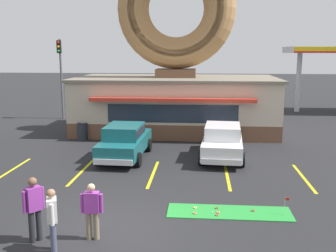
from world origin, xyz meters
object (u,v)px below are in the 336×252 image
pedestrian_beanie_man (52,217)px  traffic_light_pole (61,68)px  putting_flag_pin (286,202)px  car_white (222,140)px  golf_ball (212,212)px  pedestrian_blue_sweater_man (34,206)px  pedestrian_hooded_kid (92,209)px  car_teal (125,140)px  trash_bin (82,131)px

pedestrian_beanie_man → traffic_light_pole: bearing=108.9°
putting_flag_pin → car_white: 6.65m
golf_ball → pedestrian_blue_sweater_man: (-4.68, -2.17, 0.93)m
pedestrian_blue_sweater_man → pedestrian_hooded_kid: bearing=9.1°
pedestrian_beanie_man → pedestrian_blue_sweater_man: bearing=144.9°
traffic_light_pole → car_white: bearing=-42.0°
car_white → pedestrian_beanie_man: pedestrian_beanie_man is taller
pedestrian_hooded_kid → traffic_light_pole: traffic_light_pole is taller
golf_ball → car_teal: 7.30m
golf_ball → pedestrian_beanie_man: 4.87m
car_teal → putting_flag_pin: bearing=-44.7°
pedestrian_hooded_kid → trash_bin: bearing=108.1°
putting_flag_pin → golf_ball: bearing=-178.5°
putting_flag_pin → traffic_light_pole: (-12.84, 16.56, 3.27)m
putting_flag_pin → pedestrian_hooded_kid: 5.80m
golf_ball → pedestrian_blue_sweater_man: bearing=-155.1°
golf_ball → car_teal: bearing=122.6°
car_white → pedestrian_hooded_kid: (-3.83, -8.44, -0.03)m
pedestrian_blue_sweater_man → pedestrian_hooded_kid: pedestrian_blue_sweater_man is taller
golf_ball → pedestrian_beanie_man: (-4.01, -2.64, 0.85)m
putting_flag_pin → pedestrian_blue_sweater_man: (-6.89, -2.23, 0.54)m
car_white → car_teal: bearing=-175.1°
golf_ball → pedestrian_beanie_man: bearing=-146.7°
pedestrian_blue_sweater_man → traffic_light_pole: traffic_light_pole is taller
car_white → pedestrian_hooded_kid: 9.27m
pedestrian_beanie_man → trash_bin: bearing=103.7°
putting_flag_pin → pedestrian_hooded_kid: (-5.43, -1.99, 0.41)m
golf_ball → car_teal: (-3.90, 6.11, 0.82)m
trash_bin → traffic_light_pole: size_ratio=0.17×
golf_ball → trash_bin: (-7.02, 9.69, 0.45)m
putting_flag_pin → pedestrian_hooded_kid: size_ratio=0.36×
car_teal → pedestrian_blue_sweater_man: pedestrian_blue_sweater_man is taller
pedestrian_blue_sweater_man → golf_ball: bearing=24.9°
traffic_light_pole → car_teal: bearing=-57.4°
putting_flag_pin → pedestrian_blue_sweater_man: bearing=-162.1°
pedestrian_blue_sweater_man → traffic_light_pole: bearing=107.6°
car_white → pedestrian_hooded_kid: bearing=-114.4°
golf_ball → trash_bin: 11.98m
car_teal → pedestrian_blue_sweater_man: bearing=-95.3°
pedestrian_hooded_kid → trash_bin: (-3.81, 11.63, -0.35)m
car_white → pedestrian_beanie_man: (-4.63, -9.14, 0.02)m
car_teal → pedestrian_beanie_man: pedestrian_beanie_man is taller
car_teal → trash_bin: size_ratio=4.74×
car_white → pedestrian_hooded_kid: size_ratio=3.02×
pedestrian_blue_sweater_man → pedestrian_beanie_man: pedestrian_blue_sweater_man is taller
golf_ball → pedestrian_hooded_kid: size_ratio=0.03×
golf_ball → pedestrian_hooded_kid: (-3.21, -1.94, 0.80)m
putting_flag_pin → car_white: (-1.60, 6.44, 0.43)m
pedestrian_blue_sweater_man → trash_bin: (-2.35, 11.86, -0.48)m
golf_ball → pedestrian_beanie_man: size_ratio=0.03×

